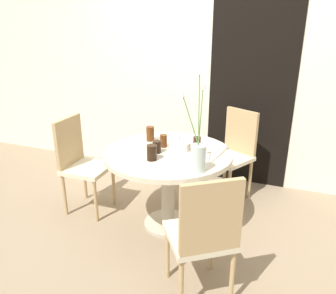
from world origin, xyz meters
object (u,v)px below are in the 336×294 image
object	(u,v)px
drink_glass_2	(197,145)
drink_glass_0	(163,141)
chair_left_flank	(234,149)
chair_right_flank	(204,232)
birthday_cake	(180,146)
flower_vase	(198,150)
side_plate	(169,163)
drink_glass_4	(152,153)
drink_glass_1	(150,134)
chair_near_front	(80,159)
drink_glass_3	(157,147)

from	to	relation	value
drink_glass_2	drink_glass_0	bearing A→B (deg)	175.44
chair_left_flank	chair_right_flank	distance (m)	1.52
chair_right_flank	drink_glass_2	distance (m)	0.89
birthday_cake	flower_vase	bearing A→B (deg)	-53.64
flower_vase	drink_glass_2	size ratio (longest dim) A/B	5.25
birthday_cake	side_plate	distance (m)	0.31
drink_glass_2	drink_glass_4	xyz separation A→B (m)	(-0.29, -0.28, -0.01)
side_plate	drink_glass_1	bearing A→B (deg)	128.82
birthday_cake	drink_glass_2	bearing A→B (deg)	-4.11
birthday_cake	drink_glass_0	distance (m)	0.16
drink_glass_1	drink_glass_2	size ratio (longest dim) A/B	0.98
chair_near_front	chair_right_flank	xyz separation A→B (m)	(1.41, -0.71, 0.00)
drink_glass_1	drink_glass_3	xyz separation A→B (m)	(0.17, -0.26, -0.01)
chair_right_flank	drink_glass_0	xyz separation A→B (m)	(-0.59, 0.82, 0.26)
drink_glass_3	chair_right_flank	bearing A→B (deg)	-48.36
chair_left_flank	birthday_cake	xyz separation A→B (m)	(-0.35, -0.71, 0.23)
side_plate	drink_glass_2	bearing A→B (deg)	65.90
chair_right_flank	flower_vase	size ratio (longest dim) A/B	1.28
drink_glass_0	chair_near_front	bearing A→B (deg)	-172.41
chair_right_flank	chair_near_front	bearing A→B (deg)	-62.09
chair_near_front	drink_glass_3	world-z (taller)	chair_near_front
chair_near_front	drink_glass_1	size ratio (longest dim) A/B	6.88
chair_near_front	drink_glass_0	bearing A→B (deg)	-83.58
drink_glass_1	drink_glass_3	distance (m)	0.31
drink_glass_2	drink_glass_4	distance (m)	0.40
chair_near_front	side_plate	distance (m)	1.04
birthday_cake	flower_vase	world-z (taller)	flower_vase
chair_left_flank	chair_near_front	world-z (taller)	same
drink_glass_1	drink_glass_2	xyz separation A→B (m)	(0.48, -0.13, 0.00)
flower_vase	drink_glass_4	size ratio (longest dim) A/B	5.78
side_plate	drink_glass_2	world-z (taller)	drink_glass_2
chair_near_front	drink_glass_3	size ratio (longest dim) A/B	8.84
drink_glass_1	drink_glass_2	bearing A→B (deg)	-15.48
drink_glass_3	side_plate	bearing A→B (deg)	-44.74
chair_right_flank	side_plate	size ratio (longest dim) A/B	5.24
chair_near_front	birthday_cake	size ratio (longest dim) A/B	4.91
chair_near_front	drink_glass_0	xyz separation A→B (m)	(0.82, 0.11, 0.26)
chair_left_flank	birthday_cake	world-z (taller)	chair_left_flank
drink_glass_1	drink_glass_3	bearing A→B (deg)	-56.23
birthday_cake	drink_glass_2	size ratio (longest dim) A/B	1.37
chair_left_flank	side_plate	world-z (taller)	chair_left_flank
chair_near_front	flower_vase	bearing A→B (deg)	-102.91
drink_glass_4	drink_glass_3	bearing A→B (deg)	98.62
drink_glass_0	chair_right_flank	bearing A→B (deg)	-54.07
chair_left_flank	drink_glass_2	xyz separation A→B (m)	(-0.19, -0.72, 0.27)
side_plate	flower_vase	bearing A→B (deg)	-9.50
flower_vase	drink_glass_1	world-z (taller)	flower_vase
chair_left_flank	flower_vase	distance (m)	1.12
chair_near_front	drink_glass_4	distance (m)	0.90
flower_vase	drink_glass_4	distance (m)	0.40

